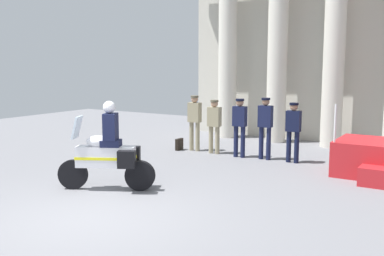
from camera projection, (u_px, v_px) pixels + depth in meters
name	position (u px, v px, depth m)	size (l,w,h in m)	color
ground_plane	(91.00, 217.00, 7.86)	(28.00, 28.00, 0.00)	slate
colonnade_backdrop	(310.00, 37.00, 15.00)	(9.05, 1.51, 6.91)	beige
officer_in_row_0	(195.00, 118.00, 13.76)	(0.39, 0.24, 1.71)	gray
officer_in_row_1	(214.00, 122.00, 13.32)	(0.39, 0.24, 1.61)	gray
officer_in_row_2	(240.00, 123.00, 12.78)	(0.39, 0.24, 1.68)	#141938
officer_in_row_3	(265.00, 123.00, 12.48)	(0.39, 0.24, 1.73)	#141938
officer_in_row_4	(293.00, 128.00, 12.08)	(0.39, 0.24, 1.63)	black
motorcycle_with_rider	(109.00, 153.00, 9.45)	(1.90, 1.16, 1.90)	black
briefcase_on_ground	(179.00, 144.00, 13.98)	(0.10, 0.32, 0.36)	black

